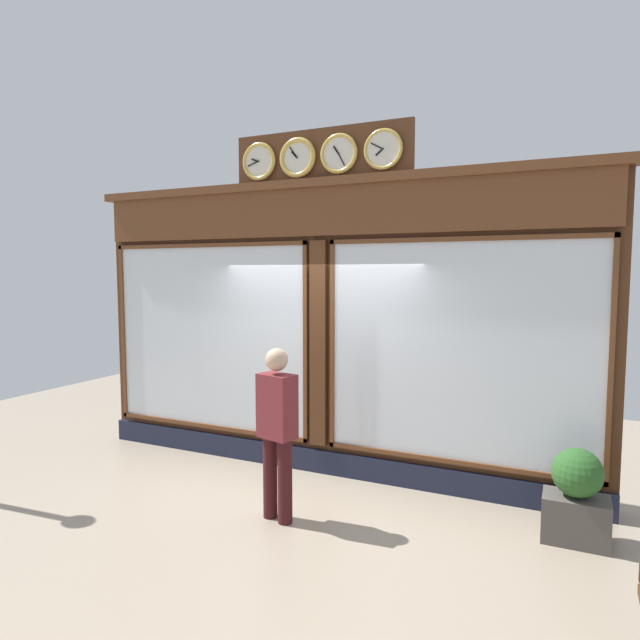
{
  "coord_description": "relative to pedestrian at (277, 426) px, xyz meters",
  "views": [
    {
      "loc": [
        -2.69,
        5.8,
        2.41
      ],
      "look_at": [
        0.0,
        0.0,
        1.85
      ],
      "focal_mm": 30.52,
      "sensor_mm": 36.0,
      "label": 1
    }
  ],
  "objects": [
    {
      "name": "planter_box",
      "position": [
        -2.63,
        -0.74,
        -0.72
      ],
      "size": [
        0.56,
        0.36,
        0.42
      ],
      "primitive_type": "cube",
      "color": "#4C4742",
      "rests_on": "ground_plane"
    },
    {
      "name": "shop_facade",
      "position": [
        0.17,
        -1.46,
        0.85
      ],
      "size": [
        6.49,
        0.42,
        4.06
      ],
      "color": "#4C2B16",
      "rests_on": "ground_plane"
    },
    {
      "name": "planter_shrub",
      "position": [
        -2.63,
        -0.74,
        -0.3
      ],
      "size": [
        0.44,
        0.44,
        0.44
      ],
      "primitive_type": "sphere",
      "color": "#285623",
      "rests_on": "planter_box"
    },
    {
      "name": "ground_plane",
      "position": [
        0.17,
        1.46,
        -0.93
      ],
      "size": [
        14.0,
        14.0,
        0.0
      ],
      "primitive_type": "plane",
      "color": "gray"
    },
    {
      "name": "pedestrian",
      "position": [
        0.0,
        0.0,
        0.0
      ],
      "size": [
        0.4,
        0.3,
        1.69
      ],
      "color": "#3A1316",
      "rests_on": "ground_plane"
    }
  ]
}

